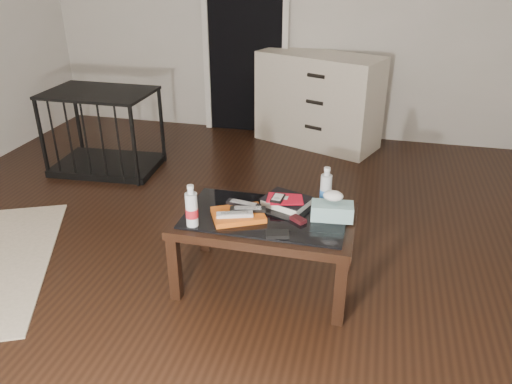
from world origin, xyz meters
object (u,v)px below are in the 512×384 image
(textbook, at_px, (286,201))
(water_bottle_right, at_px, (326,187))
(dresser, at_px, (318,100))
(coffee_table, at_px, (265,225))
(tissue_box, at_px, (332,211))
(water_bottle_left, at_px, (191,206))
(pet_crate, at_px, (106,144))

(textbook, distance_m, water_bottle_right, 0.24)
(dresser, relative_size, textbook, 5.20)
(coffee_table, xyz_separation_m, textbook, (0.09, 0.15, 0.09))
(textbook, distance_m, tissue_box, 0.29)
(dresser, height_order, textbook, dresser)
(textbook, bearing_deg, water_bottle_left, -121.85)
(dresser, height_order, water_bottle_right, dresser)
(textbook, relative_size, water_bottle_right, 1.05)
(water_bottle_right, bearing_deg, dresser, 98.17)
(water_bottle_right, distance_m, tissue_box, 0.18)
(pet_crate, height_order, water_bottle_left, pet_crate)
(dresser, bearing_deg, water_bottle_left, -75.80)
(coffee_table, bearing_deg, water_bottle_left, -150.36)
(coffee_table, height_order, textbook, textbook)
(pet_crate, distance_m, tissue_box, 2.52)
(pet_crate, distance_m, textbook, 2.23)
(dresser, relative_size, water_bottle_left, 5.46)
(coffee_table, distance_m, tissue_box, 0.39)
(textbook, height_order, tissue_box, tissue_box)
(coffee_table, bearing_deg, textbook, 57.72)
(water_bottle_right, relative_size, tissue_box, 1.03)
(coffee_table, bearing_deg, pet_crate, 142.69)
(coffee_table, distance_m, dresser, 2.45)
(water_bottle_left, height_order, tissue_box, water_bottle_left)
(pet_crate, bearing_deg, dresser, 28.19)
(water_bottle_left, bearing_deg, dresser, 82.55)
(dresser, height_order, water_bottle_left, dresser)
(dresser, bearing_deg, coffee_table, -68.08)
(dresser, relative_size, water_bottle_right, 5.46)
(water_bottle_left, height_order, water_bottle_right, same)
(dresser, distance_m, water_bottle_right, 2.28)
(pet_crate, bearing_deg, textbook, -36.74)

